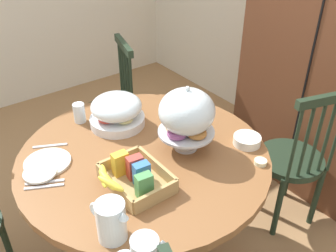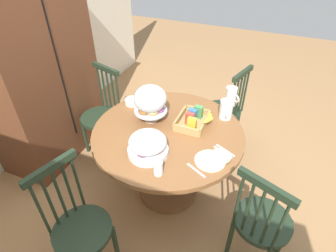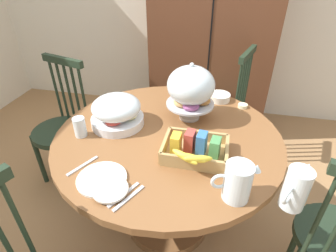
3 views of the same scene
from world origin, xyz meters
name	(u,v)px [view 3 (image 3 of 3)]	position (x,y,z in m)	size (l,w,h in m)	color
ground_plane	(180,236)	(0.00, 0.00, 0.00)	(10.00, 10.00, 0.00)	#997047
wooden_armoire	(213,29)	(0.01, 1.50, 0.98)	(1.18, 0.60, 1.96)	brown
dining_table	(168,162)	(-0.10, 0.10, 0.54)	(1.24, 1.24, 0.74)	brown
windsor_chair_near_window	(223,108)	(0.19, 0.98, 0.45)	(0.42, 0.42, 0.97)	#1E2D1E
windsor_chair_by_cabinet	(63,130)	(-0.98, 0.38, 0.45)	(0.42, 0.42, 0.97)	#1E2D1E
pastry_stand_with_dome	(191,88)	(-0.01, 0.30, 0.94)	(0.28, 0.28, 0.34)	silver
fruit_platter_covered	(117,111)	(-0.41, 0.14, 0.83)	(0.30, 0.30, 0.18)	silver
orange_juice_pitcher	(295,190)	(0.48, -0.28, 0.82)	(0.12, 0.16, 0.18)	silver
milk_pitcher	(237,183)	(0.26, -0.28, 0.82)	(0.19, 0.11, 0.17)	silver
cereal_basket	(195,149)	(0.07, -0.06, 0.79)	(0.32, 0.30, 0.12)	tan
china_plate_large	(102,179)	(-0.31, -0.31, 0.75)	(0.22, 0.22, 0.01)	white
china_plate_small	(110,189)	(-0.24, -0.37, 0.76)	(0.15, 0.15, 0.01)	white
cereal_bowl	(220,97)	(0.15, 0.57, 0.76)	(0.14, 0.14, 0.04)	white
drinking_glass	(80,127)	(-0.56, -0.02, 0.80)	(0.06, 0.06, 0.11)	silver
butter_dish	(243,106)	(0.30, 0.50, 0.75)	(0.06, 0.06, 0.02)	beige
table_knife	(124,195)	(-0.18, -0.37, 0.74)	(0.17, 0.01, 0.01)	silver
dinner_fork	(129,198)	(-0.16, -0.38, 0.74)	(0.17, 0.01, 0.01)	silver
soup_spoon	(83,166)	(-0.43, -0.24, 0.74)	(0.17, 0.01, 0.01)	silver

